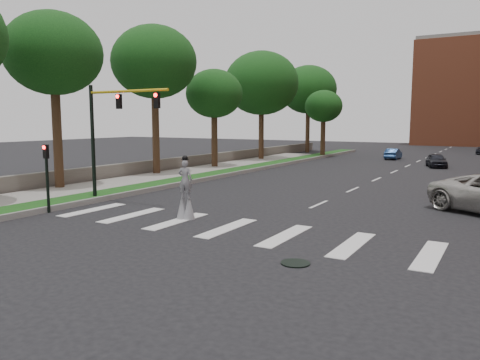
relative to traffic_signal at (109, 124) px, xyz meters
The scene contains 17 objects.
ground_plane 11.04m from the traffic_signal, 17.05° to the right, with size 160.00×160.00×0.00m, color black.
grass_median 17.56m from the traffic_signal, 95.77° to the left, with size 2.00×60.00×0.25m, color #144313.
median_curb 17.48m from the traffic_signal, 92.25° to the left, with size 0.20×60.00×0.28m, color gray.
sidewalk_left 9.37m from the traffic_signal, 123.98° to the left, with size 4.00×60.00×0.18m, color gray.
stone_wall 20.64m from the traffic_signal, 110.80° to the left, with size 0.50×56.00×1.10m, color #5A544D.
manhole 14.33m from the traffic_signal, 21.36° to the right, with size 0.90×0.90×0.04m, color black.
traffic_signal is the anchor object (origin of this frame).
secondary_signal 4.17m from the traffic_signal, 98.43° to the right, with size 0.25×0.21×3.23m.
stilt_performer 6.83m from the traffic_signal, 13.18° to the right, with size 0.83×0.60×2.83m.
car_near 31.69m from the traffic_signal, 66.97° to the left, with size 1.53×3.79×1.29m, color black.
car_mid 37.05m from the traffic_signal, 79.28° to the left, with size 1.27×3.65×1.20m, color navy.
tree_1 7.64m from the traffic_signal, 164.63° to the left, with size 5.92×5.92×10.90m.
tree_2 13.36m from the traffic_signal, 119.17° to the left, with size 6.63×6.63×11.66m.
tree_3 18.79m from the traffic_signal, 106.00° to the left, with size 5.12×5.12×8.91m.
tree_4 28.43m from the traffic_signal, 101.05° to the left, with size 8.01×8.01×11.72m.
tree_5 42.60m from the traffic_signal, 97.85° to the left, with size 7.57×7.57×11.67m.
tree_6 35.51m from the traffic_signal, 91.93° to the left, with size 4.42×4.42×7.89m.
Camera 1 is at (8.46, -14.80, 4.35)m, focal length 35.00 mm.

